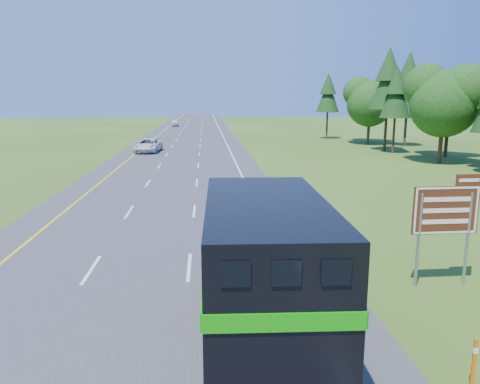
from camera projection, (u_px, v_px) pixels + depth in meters
The scene contains 7 objects.
road at pixel (184, 152), 55.81m from camera, with size 15.00×260.00×0.04m, color #38383A.
lane_markings at pixel (184, 151), 55.81m from camera, with size 11.15×260.00×0.01m.
horse_truck at pixel (263, 266), 11.92m from camera, with size 3.09×9.10×3.99m.
white_suv at pixel (148, 145), 55.07m from camera, with size 2.64×5.73×1.59m, color silver.
far_car at pixel (175, 123), 104.74m from camera, with size 1.69×4.20×1.43m, color silver.
exit_sign at pixel (447, 215), 15.68m from camera, with size 2.30×0.15×3.89m.
delineator at pixel (474, 363), 10.29m from camera, with size 0.10×0.06×1.22m.
Camera 1 is at (2.51, -6.00, 6.39)m, focal length 35.00 mm.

